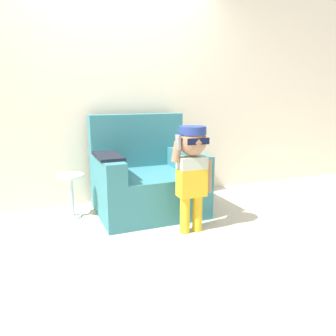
# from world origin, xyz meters

# --- Properties ---
(ground_plane) EXTENTS (10.00, 10.00, 0.00)m
(ground_plane) POSITION_xyz_m (0.00, 0.00, 0.00)
(ground_plane) COLOR beige
(wall_back) EXTENTS (10.00, 0.05, 2.60)m
(wall_back) POSITION_xyz_m (0.00, 0.76, 1.30)
(wall_back) COLOR beige
(wall_back) RESTS_ON ground_plane
(armchair) EXTENTS (1.11, 0.95, 1.05)m
(armchair) POSITION_xyz_m (0.20, 0.24, 0.35)
(armchair) COLOR teal
(armchair) RESTS_ON ground_plane
(person_child) EXTENTS (0.41, 0.30, 0.99)m
(person_child) POSITION_xyz_m (0.40, -0.49, 0.66)
(person_child) COLOR gold
(person_child) RESTS_ON ground_plane
(side_table) EXTENTS (0.29, 0.29, 0.46)m
(side_table) POSITION_xyz_m (-0.60, 0.31, 0.28)
(side_table) COLOR white
(side_table) RESTS_ON ground_plane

